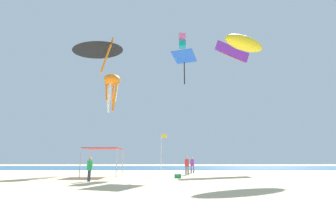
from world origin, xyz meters
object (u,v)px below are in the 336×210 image
(kite_diamond_blue, at_px, (184,58))
(banner_flag, at_px, (161,150))
(person_leftmost, at_px, (186,164))
(kite_box_pink, at_px, (182,41))
(canopy_tent, at_px, (103,150))
(kite_octopus_orange, at_px, (111,82))
(person_rightmost, at_px, (192,164))
(kite_parafoil_purple, at_px, (232,52))
(cooler_box, at_px, (177,176))
(kite_delta_black, at_px, (97,46))
(kite_inflatable_yellow, at_px, (244,43))
(person_near_tent, at_px, (89,167))

(kite_diamond_blue, bearing_deg, banner_flag, 57.00)
(person_leftmost, xyz_separation_m, kite_box_pink, (0.37, 10.77, 18.91))
(canopy_tent, bearing_deg, kite_octopus_orange, 99.29)
(canopy_tent, relative_size, banner_flag, 0.78)
(person_rightmost, bearing_deg, kite_box_pink, -51.69)
(kite_octopus_orange, relative_size, kite_parafoil_purple, 0.76)
(person_leftmost, distance_m, kite_diamond_blue, 12.69)
(cooler_box, bearing_deg, banner_flag, 107.33)
(person_rightmost, relative_size, kite_octopus_orange, 0.35)
(person_leftmost, relative_size, kite_delta_black, 0.27)
(canopy_tent, distance_m, person_leftmost, 8.36)
(kite_box_pink, distance_m, kite_inflatable_yellow, 12.57)
(person_rightmost, distance_m, kite_diamond_blue, 12.55)
(kite_delta_black, bearing_deg, person_rightmost, -96.13)
(banner_flag, height_order, kite_box_pink, kite_box_pink)
(banner_flag, distance_m, kite_octopus_orange, 11.66)
(cooler_box, relative_size, kite_diamond_blue, 0.15)
(person_rightmost, distance_m, kite_box_pink, 20.38)
(cooler_box, xyz_separation_m, kite_inflatable_yellow, (8.24, 5.62, 14.78))
(kite_inflatable_yellow, xyz_separation_m, kite_parafoil_purple, (2.47, 14.42, 5.45))
(canopy_tent, bearing_deg, kite_delta_black, -118.28)
(person_near_tent, relative_size, kite_diamond_blue, 0.44)
(cooler_box, bearing_deg, person_leftmost, 75.32)
(kite_box_pink, xyz_separation_m, kite_octopus_orange, (-9.44, -6.14, -8.79))
(kite_box_pink, height_order, kite_diamond_blue, kite_box_pink)
(person_near_tent, bearing_deg, kite_box_pink, -52.67)
(kite_box_pink, relative_size, kite_octopus_orange, 0.47)
(banner_flag, xyz_separation_m, kite_octopus_orange, (-6.52, 4.12, 8.74))
(kite_octopus_orange, bearing_deg, kite_box_pink, -172.59)
(person_near_tent, bearing_deg, banner_flag, -61.55)
(person_near_tent, relative_size, kite_inflatable_yellow, 0.28)
(person_rightmost, height_order, kite_box_pink, kite_box_pink)
(person_leftmost, xyz_separation_m, banner_flag, (-2.55, 0.52, 1.37))
(person_near_tent, bearing_deg, person_rightmost, -67.39)
(person_rightmost, bearing_deg, kite_octopus_orange, 26.90)
(person_near_tent, bearing_deg, kite_inflatable_yellow, -88.16)
(kite_diamond_blue, relative_size, kite_delta_black, 0.57)
(canopy_tent, bearing_deg, person_near_tent, -85.52)
(cooler_box, relative_size, kite_inflatable_yellow, 0.09)
(person_near_tent, distance_m, person_rightmost, 13.55)
(kite_inflatable_yellow, relative_size, kite_diamond_blue, 1.61)
(person_leftmost, height_order, kite_inflatable_yellow, kite_inflatable_yellow)
(kite_box_pink, height_order, kite_inflatable_yellow, kite_box_pink)
(canopy_tent, distance_m, kite_inflatable_yellow, 19.96)
(banner_flag, bearing_deg, kite_inflatable_yellow, 5.50)
(person_leftmost, distance_m, kite_inflatable_yellow, 15.69)
(person_leftmost, height_order, kite_parafoil_purple, kite_parafoil_purple)
(banner_flag, bearing_deg, cooler_box, -72.67)
(person_leftmost, distance_m, cooler_box, 4.40)
(person_leftmost, height_order, person_rightmost, person_leftmost)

